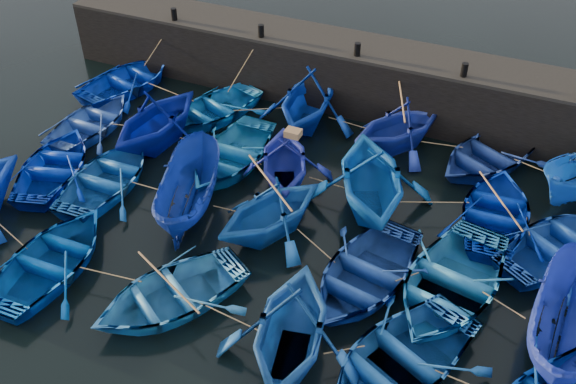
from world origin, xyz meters
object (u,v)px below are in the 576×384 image
at_px(boat_0, 128,79).
at_px(boat_8, 230,154).
at_px(boat_13, 55,166).
at_px(wooden_crate, 293,133).

distance_m(boat_0, boat_8, 7.20).
bearing_deg(boat_13, wooden_crate, -176.89).
relative_size(boat_13, wooden_crate, 8.55).
height_order(boat_13, wooden_crate, wooden_crate).
relative_size(boat_0, wooden_crate, 9.07).
height_order(boat_8, wooden_crate, wooden_crate).
bearing_deg(boat_8, boat_0, 155.60).
bearing_deg(boat_13, boat_0, -95.67).
xyz_separation_m(boat_8, wooden_crate, (2.53, -0.21, 1.67)).
bearing_deg(boat_13, boat_8, -166.71).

